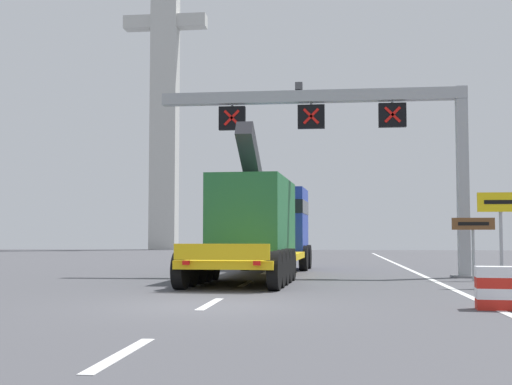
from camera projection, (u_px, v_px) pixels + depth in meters
ground at (205, 306)px, 14.69m from camera, size 112.00×112.00×0.00m
lane_markings at (290, 259)px, 43.77m from camera, size 0.20×73.24×0.01m
edge_line_right at (422, 275)px, 25.90m from camera, size 0.20×63.00×0.01m
overhead_lane_gantry at (354, 125)px, 25.34m from camera, size 11.78×0.90×7.36m
heavy_haul_truck_yellow at (264, 224)px, 26.36m from camera, size 3.54×14.15×5.30m
exit_sign_yellow at (501, 216)px, 19.88m from camera, size 1.36×0.15×2.82m
tourist_info_sign_brown at (473, 233)px, 22.90m from camera, size 1.43×0.15×2.14m
crash_barrier_striped at (501, 288)px, 14.02m from camera, size 1.04×0.59×0.90m
bridge_pylon_distant at (165, 62)px, 72.50m from camera, size 9.00×2.00×39.61m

